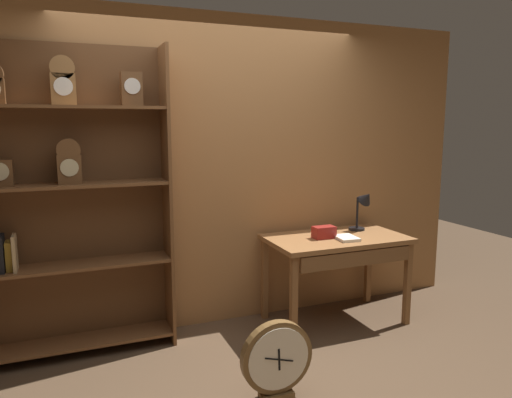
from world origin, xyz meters
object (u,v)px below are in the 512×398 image
at_px(bookshelf, 65,199).
at_px(round_clock_large, 277,359).
at_px(toolbox_small, 324,232).
at_px(desk_lamp, 364,205).
at_px(open_repair_manual, 346,238).
at_px(workbench, 338,248).

xyz_separation_m(bookshelf, round_clock_large, (1.17, -1.14, -0.92)).
relative_size(toolbox_small, round_clock_large, 0.36).
xyz_separation_m(desk_lamp, open_repair_manual, (-0.33, -0.23, -0.22)).
bearing_deg(toolbox_small, workbench, -6.43).
bearing_deg(desk_lamp, toolbox_small, -165.48).
bearing_deg(round_clock_large, workbench, 42.25).
height_order(desk_lamp, open_repair_manual, desk_lamp).
distance_m(desk_lamp, round_clock_large, 1.81).
relative_size(desk_lamp, open_repair_manual, 1.73).
bearing_deg(workbench, desk_lamp, 21.59).
xyz_separation_m(desk_lamp, round_clock_large, (-1.31, -1.01, -0.74)).
distance_m(desk_lamp, toolbox_small, 0.53).
height_order(workbench, desk_lamp, desk_lamp).
xyz_separation_m(bookshelf, open_repair_manual, (2.15, -0.36, -0.40)).
relative_size(workbench, toolbox_small, 6.38).
bearing_deg(toolbox_small, bookshelf, 172.90).
xyz_separation_m(bookshelf, toolbox_small, (2.00, -0.25, -0.37)).
bearing_deg(workbench, open_repair_manual, -76.64).
bearing_deg(bookshelf, desk_lamp, -2.90).
distance_m(bookshelf, round_clock_large, 1.87).
bearing_deg(open_repair_manual, workbench, 108.51).
bearing_deg(open_repair_manual, round_clock_large, -136.49).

